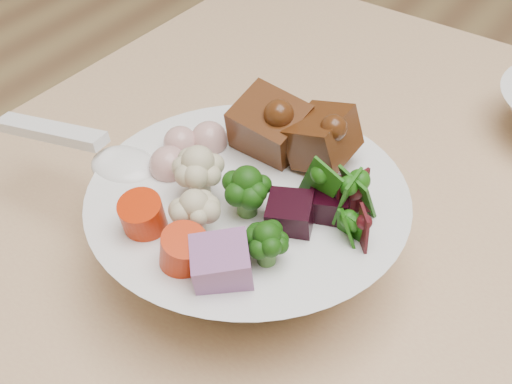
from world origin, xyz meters
TOP-DOWN VIEW (x-y plane):
  - food_bowl at (-0.51, -0.06)m, footprint 0.25×0.25m
  - soup_spoon at (-0.64, -0.09)m, footprint 0.17×0.05m

SIDE VIEW (x-z plane):
  - food_bowl at x=-0.51m, z-range 0.64..0.78m
  - soup_spoon at x=-0.64m, z-range 0.72..0.76m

